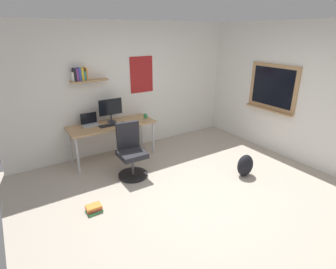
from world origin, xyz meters
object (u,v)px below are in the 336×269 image
monitor_primary (111,109)px  book_stack_on_floor (94,209)px  laptop (90,122)px  computer_mouse (123,122)px  office_chair (131,154)px  keyboard (109,125)px  desk (112,127)px  backpack (245,165)px  coffee_mug (145,116)px

monitor_primary → book_stack_on_floor: size_ratio=2.03×
laptop → computer_mouse: bearing=-22.0°
office_chair → keyboard: size_ratio=2.57×
desk → monitor_primary: 0.35m
desk → computer_mouse: (0.20, -0.08, 0.08)m
computer_mouse → book_stack_on_floor: computer_mouse is taller
book_stack_on_floor → desk: bearing=58.5°
office_chair → keyboard: office_chair is taller
computer_mouse → laptop: bearing=158.0°
backpack → keyboard: bearing=133.7°
desk → monitor_primary: monitor_primary is taller
coffee_mug → book_stack_on_floor: bearing=-138.4°
desk → computer_mouse: bearing=-21.9°
keyboard → backpack: (1.76, -1.84, -0.54)m
desk → office_chair: size_ratio=1.74×
desk → office_chair: office_chair is taller
keyboard → backpack: bearing=-46.3°
laptop → keyboard: bearing=-38.5°
laptop → keyboard: 0.37m
keyboard → computer_mouse: size_ratio=3.56×
coffee_mug → book_stack_on_floor: size_ratio=0.40×
desk → coffee_mug: 0.74m
monitor_primary → book_stack_on_floor: (-0.95, -1.58, -0.95)m
monitor_primary → book_stack_on_floor: 2.07m
keyboard → backpack: 2.61m
laptop → computer_mouse: laptop is taller
keyboard → book_stack_on_floor: keyboard is taller
laptop → backpack: (2.05, -2.07, -0.58)m
keyboard → office_chair: bearing=-82.7°
computer_mouse → backpack: 2.43m
keyboard → coffee_mug: bearing=3.5°
office_chair → backpack: office_chair is taller
office_chair → book_stack_on_floor: (-0.92, -0.67, -0.36)m
office_chair → coffee_mug: bearing=47.5°
office_chair → computer_mouse: size_ratio=9.13×
keyboard → coffee_mug: 0.81m
monitor_primary → coffee_mug: size_ratio=5.04×
desk → coffee_mug: size_ratio=17.97×
laptop → keyboard: (0.29, -0.23, -0.04)m
monitor_primary → desk: bearing=-112.0°
backpack → computer_mouse: bearing=128.8°
office_chair → book_stack_on_floor: size_ratio=4.15×
backpack → book_stack_on_floor: 2.63m
monitor_primary → backpack: (1.64, -2.03, -0.80)m
desk → office_chair: 0.85m
office_chair → laptop: 1.10m
office_chair → coffee_mug: (0.72, 0.78, 0.36)m
laptop → monitor_primary: size_ratio=0.67×
desk → coffee_mug: coffee_mug is taller
monitor_primary → book_stack_on_floor: monitor_primary is taller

